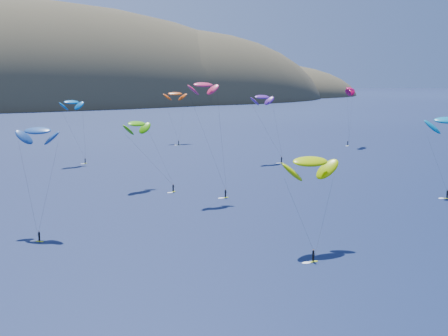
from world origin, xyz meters
TOP-DOWN VIEW (x-y plane):
  - island at (39.40, 562.36)m, footprint 730.00×300.00m
  - kitesurfer_2 at (4.16, 50.48)m, footprint 11.38×11.88m
  - kitesurfer_3 at (-4.41, 114.63)m, footprint 10.51×16.20m
  - kitesurfer_4 at (-9.54, 162.50)m, footprint 9.04×7.55m
  - kitesurfer_6 at (47.04, 140.16)m, footprint 9.17×11.85m
  - kitesurfer_8 at (99.20, 161.41)m, footprint 9.63×8.98m
  - kitesurfer_9 at (5.59, 96.16)m, footprint 8.00×7.56m
  - kitesurfer_10 at (-34.65, 81.93)m, footprint 8.79×14.48m
  - kitesurfer_11 at (41.98, 201.98)m, footprint 9.76×15.12m

SIDE VIEW (x-z plane):
  - island at x=39.40m, z-range -115.74..94.26m
  - kitesurfer_2 at x=4.16m, z-range 5.63..22.71m
  - kitesurfer_3 at x=-4.41m, z-range 6.72..25.12m
  - kitesurfer_10 at x=-34.65m, z-range 7.97..28.64m
  - kitesurfer_4 at x=-9.54m, z-range 8.46..30.05m
  - kitesurfer_11 at x=41.98m, z-range 8.56..30.76m
  - kitesurfer_6 at x=47.04m, z-range 9.07..32.18m
  - kitesurfer_8 at x=99.20m, z-range 9.70..34.23m
  - kitesurfer_9 at x=5.59m, z-range 11.84..39.97m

